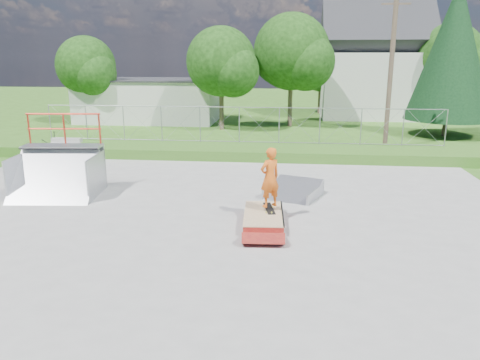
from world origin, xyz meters
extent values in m
plane|color=#36601B|center=(0.00, 0.00, 0.00)|extent=(120.00, 120.00, 0.00)
cube|color=gray|center=(0.00, 0.00, 0.02)|extent=(20.00, 16.00, 0.04)
cube|color=#36601B|center=(0.00, 9.50, 0.25)|extent=(24.00, 3.00, 0.50)
cube|color=maroon|center=(1.85, 0.05, 0.16)|extent=(1.22, 2.34, 0.32)
cube|color=tan|center=(1.85, 0.05, 0.33)|extent=(1.24, 2.36, 0.02)
cube|color=black|center=(2.01, 0.31, 0.39)|extent=(0.42, 0.82, 0.13)
imported|color=orange|center=(2.01, 0.31, 1.27)|extent=(0.77, 0.73, 1.76)
cube|color=silver|center=(-8.00, 22.00, 1.50)|extent=(10.00, 6.00, 3.00)
cube|color=silver|center=(9.00, 26.00, 2.50)|extent=(8.00, 6.00, 5.00)
cube|color=#2E2E33|center=(9.00, 26.00, 5.90)|extent=(8.40, 6.08, 6.08)
cylinder|color=brown|center=(7.50, 12.00, 4.00)|extent=(0.24, 0.24, 8.00)
cylinder|color=brown|center=(-2.00, 18.00, 1.22)|extent=(0.30, 0.30, 2.45)
sphere|color=black|center=(-2.00, 18.00, 4.41)|extent=(4.48, 4.48, 4.48)
sphere|color=black|center=(-1.16, 17.44, 3.85)|extent=(3.36, 3.36, 3.36)
cylinder|color=brown|center=(2.50, 20.00, 1.40)|extent=(0.30, 0.30, 2.80)
sphere|color=black|center=(2.50, 20.00, 5.04)|extent=(5.12, 5.12, 5.12)
sphere|color=black|center=(3.46, 19.36, 4.40)|extent=(3.84, 3.84, 3.84)
cylinder|color=brown|center=(-12.00, 20.00, 1.14)|extent=(0.30, 0.30, 2.27)
sphere|color=black|center=(-12.00, 20.00, 4.10)|extent=(4.16, 4.16, 4.16)
sphere|color=black|center=(-11.22, 19.48, 3.58)|extent=(3.12, 3.12, 3.12)
cylinder|color=brown|center=(14.00, 24.00, 1.31)|extent=(0.30, 0.30, 2.62)
sphere|color=black|center=(14.00, 24.00, 4.72)|extent=(4.80, 4.80, 4.80)
sphere|color=black|center=(14.90, 23.40, 4.12)|extent=(3.60, 3.60, 3.60)
cylinder|color=brown|center=(5.00, 28.00, 1.05)|extent=(0.30, 0.30, 2.10)
sphere|color=black|center=(5.00, 28.00, 3.78)|extent=(3.84, 3.84, 3.84)
sphere|color=black|center=(5.72, 27.52, 3.30)|extent=(2.88, 2.88, 2.88)
cylinder|color=brown|center=(12.00, 17.00, 0.60)|extent=(0.28, 0.28, 1.20)
cone|color=black|center=(12.00, 17.00, 5.05)|extent=(5.04, 5.04, 8.10)
camera|label=1|loc=(2.55, -12.76, 4.71)|focal=35.00mm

